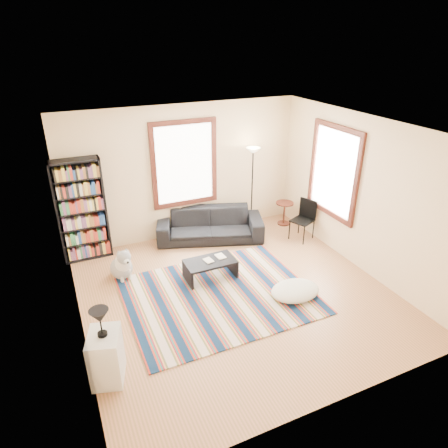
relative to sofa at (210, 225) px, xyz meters
name	(u,v)px	position (x,y,z in m)	size (l,w,h in m)	color
floor	(236,296)	(-0.37, -2.05, -0.37)	(5.00, 5.00, 0.10)	#B77653
ceiling	(239,126)	(-0.37, -2.05, 2.53)	(5.00, 5.00, 0.10)	white
wall_back	(184,172)	(-0.37, 0.50, 1.08)	(5.00, 0.10, 2.80)	beige
wall_front	(345,315)	(-0.37, -4.60, 1.08)	(5.00, 0.10, 2.80)	beige
wall_left	(64,253)	(-2.92, -2.05, 1.08)	(0.10, 5.00, 2.80)	beige
wall_right	(364,195)	(2.18, -2.05, 1.08)	(0.10, 5.00, 2.80)	beige
window_back	(184,164)	(-0.37, 0.42, 1.28)	(1.20, 0.06, 1.60)	white
window_right	(334,172)	(2.10, -1.25, 1.28)	(0.06, 1.20, 1.60)	white
rug	(219,295)	(-0.67, -1.99, -0.31)	(3.06, 2.45, 0.02)	#0D2341
sofa	(210,225)	(0.00, 0.00, 0.00)	(2.22, 0.87, 0.65)	black
bookshelf	(82,211)	(-2.50, 0.27, 0.68)	(0.90, 0.30, 2.00)	black
coffee_table	(210,269)	(-0.59, -1.43, -0.14)	(0.90, 0.50, 0.36)	black
book_a	(205,262)	(-0.69, -1.43, 0.04)	(0.19, 0.14, 0.02)	beige
book_b	(217,257)	(-0.44, -1.38, 0.04)	(0.21, 0.15, 0.02)	beige
floor_cushion	(295,291)	(0.51, -2.53, -0.22)	(0.86, 0.64, 0.21)	beige
floor_lamp	(252,189)	(1.05, 0.10, 0.61)	(0.30, 0.30, 1.86)	black
side_table	(284,213)	(1.83, -0.05, -0.05)	(0.40, 0.40, 0.54)	#481A12
folding_chair	(302,221)	(1.78, -0.82, 0.11)	(0.42, 0.40, 0.86)	black
white_cabinet	(106,357)	(-2.67, -3.03, 0.03)	(0.38, 0.50, 0.70)	silver
table_lamp	(101,323)	(-2.67, -3.03, 0.57)	(0.24, 0.24, 0.38)	black
dog	(121,262)	(-2.04, -0.73, -0.01)	(0.45, 0.63, 0.63)	#AAAAAA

